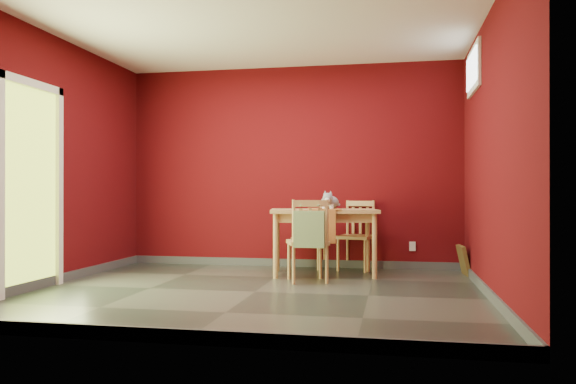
% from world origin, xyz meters
% --- Properties ---
extents(ground, '(4.50, 4.50, 0.00)m').
position_xyz_m(ground, '(0.00, 0.00, 0.00)').
color(ground, '#2D342D').
rests_on(ground, ground).
extents(room_shell, '(4.50, 4.50, 4.50)m').
position_xyz_m(room_shell, '(0.00, 0.00, 0.05)').
color(room_shell, '#4B070B').
rests_on(room_shell, ground).
extents(doorway, '(0.06, 1.01, 2.13)m').
position_xyz_m(doorway, '(-2.23, -0.40, 1.12)').
color(doorway, '#B7D838').
rests_on(doorway, ground).
extents(window, '(0.05, 0.90, 0.50)m').
position_xyz_m(window, '(2.23, 1.00, 2.35)').
color(window, white).
rests_on(window, room_shell).
extents(outlet_plate, '(0.08, 0.02, 0.12)m').
position_xyz_m(outlet_plate, '(1.60, 1.99, 0.30)').
color(outlet_plate, silver).
rests_on(outlet_plate, room_shell).
extents(dining_table, '(1.38, 0.95, 0.79)m').
position_xyz_m(dining_table, '(0.53, 1.29, 0.70)').
color(dining_table, tan).
rests_on(dining_table, ground).
extents(table_runner, '(0.50, 0.83, 0.39)m').
position_xyz_m(table_runner, '(0.53, 1.16, 0.73)').
color(table_runner, '#A55F2A').
rests_on(table_runner, dining_table).
extents(chair_far_left, '(0.43, 0.43, 0.83)m').
position_xyz_m(chair_far_left, '(0.27, 1.90, 0.42)').
color(chair_far_left, tan).
rests_on(chair_far_left, ground).
extents(chair_far_right, '(0.51, 0.51, 0.89)m').
position_xyz_m(chair_far_right, '(0.90, 1.82, 0.46)').
color(chair_far_right, tan).
rests_on(chair_far_right, ground).
extents(chair_near, '(0.54, 0.54, 0.92)m').
position_xyz_m(chair_near, '(0.43, 0.71, 0.47)').
color(chair_near, tan).
rests_on(chair_near, ground).
extents(tote_bag, '(0.33, 0.19, 0.46)m').
position_xyz_m(tote_bag, '(0.47, 0.50, 0.60)').
color(tote_bag, '#7A9962').
rests_on(tote_bag, chair_near).
extents(cat, '(0.41, 0.52, 0.23)m').
position_xyz_m(cat, '(0.60, 1.35, 0.91)').
color(cat, slate).
rests_on(cat, table_runner).
extents(picture_frame, '(0.15, 0.37, 0.36)m').
position_xyz_m(picture_frame, '(2.19, 1.58, 0.18)').
color(picture_frame, brown).
rests_on(picture_frame, ground).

